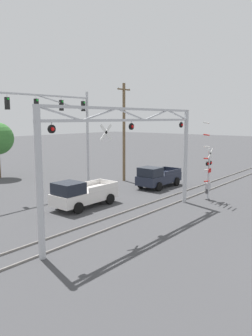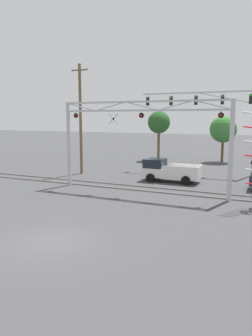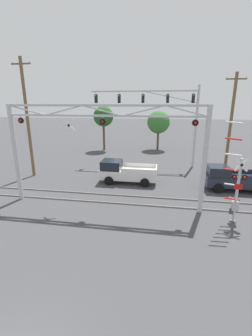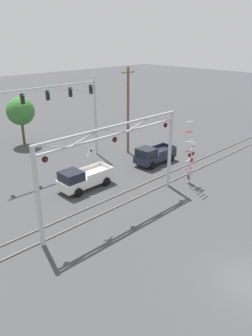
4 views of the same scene
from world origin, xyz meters
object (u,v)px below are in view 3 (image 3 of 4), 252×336
utility_pole_left (27,118)px  background_tree_far_left_verge (103,117)px  pickup_truck_lead (125,172)px  pickup_truck_following (232,179)px  utility_pole_right (231,124)px  background_tree_beyond_span (158,122)px  crossing_signal_mast (236,190)px  traffic_signal_span (167,110)px  crossing_gantry (103,143)px

utility_pole_left → background_tree_far_left_verge: 13.77m
pickup_truck_lead → pickup_truck_following: same height
utility_pole_right → background_tree_beyond_span: 13.34m
pickup_truck_following → background_tree_far_left_verge: 20.60m
utility_pole_right → background_tree_beyond_span: bearing=122.0°
crossing_signal_mast → pickup_truck_following: crossing_signal_mast is taller
traffic_signal_span → pickup_truck_lead: (-3.50, -6.19, -5.26)m
utility_pole_left → utility_pole_right: bearing=10.8°
utility_pole_left → background_tree_beyond_span: size_ratio=1.85×
background_tree_beyond_span → background_tree_far_left_verge: (-8.00, -1.63, 0.83)m
crossing_gantry → background_tree_far_left_verge: 19.23m
utility_pole_left → background_tree_far_left_verge: utility_pole_left is taller
crossing_signal_mast → background_tree_beyond_span: crossing_signal_mast is taller
crossing_gantry → pickup_truck_lead: (0.61, 4.90, -3.48)m
crossing_gantry → utility_pole_right: utility_pole_right is taller
traffic_signal_span → pickup_truck_following: traffic_signal_span is taller
traffic_signal_span → pickup_truck_following: bearing=-50.2°
pickup_truck_following → utility_pole_left: (-18.20, 0.81, 4.59)m
utility_pole_right → background_tree_far_left_verge: (-15.05, 9.67, 0.01)m
crossing_gantry → background_tree_far_left_verge: (-4.92, 18.59, 0.52)m
background_tree_beyond_span → background_tree_far_left_verge: bearing=-168.5°
utility_pole_left → utility_pole_right: size_ratio=1.12×
pickup_truck_following → crossing_signal_mast: bearing=-104.4°
utility_pole_left → background_tree_beyond_span: utility_pole_left is taller
utility_pole_left → background_tree_beyond_span: 18.97m
utility_pole_right → crossing_signal_mast: bearing=-101.2°
traffic_signal_span → utility_pole_left: utility_pole_left is taller
pickup_truck_following → crossing_gantry: bearing=-154.7°
pickup_truck_lead → background_tree_far_left_verge: size_ratio=0.78×
pickup_truck_following → utility_pole_right: bearing=83.0°
traffic_signal_span → crossing_signal_mast: bearing=-71.6°
crossing_gantry → utility_pole_left: 10.18m
traffic_signal_span → utility_pole_right: size_ratio=1.20×
background_tree_far_left_verge → crossing_gantry: bearing=-75.2°
crossing_signal_mast → background_tree_beyond_span: size_ratio=1.03×
traffic_signal_span → utility_pole_right: bearing=-19.8°
utility_pole_right → background_tree_far_left_verge: 17.89m
pickup_truck_lead → background_tree_far_left_verge: (-5.53, 13.68, 4.01)m
pickup_truck_following → background_tree_beyond_span: bearing=112.5°
pickup_truck_following → background_tree_beyond_span: size_ratio=0.82×
pickup_truck_following → utility_pole_left: 18.78m
crossing_signal_mast → utility_pole_right: utility_pole_right is taller
utility_pole_left → pickup_truck_following: bearing=-2.5°
traffic_signal_span → pickup_truck_lead: 8.84m
traffic_signal_span → background_tree_beyond_span: bearing=96.5°
traffic_signal_span → pickup_truck_lead: traffic_signal_span is taller
crossing_signal_mast → background_tree_far_left_verge: background_tree_far_left_verge is taller
pickup_truck_following → utility_pole_right: size_ratio=0.50×
pickup_truck_lead → utility_pole_left: 10.30m
background_tree_far_left_verge → background_tree_beyond_span: bearing=11.5°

